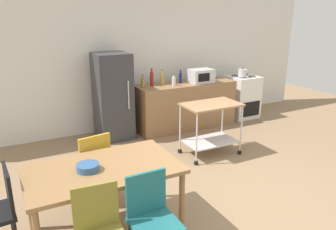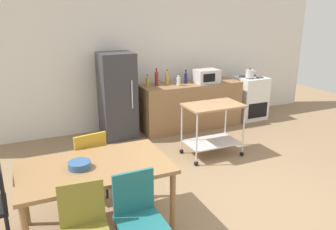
% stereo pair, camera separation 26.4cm
% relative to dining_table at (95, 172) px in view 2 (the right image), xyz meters
% --- Properties ---
extents(ground_plane, '(12.00, 12.00, 0.00)m').
position_rel_dining_table_xyz_m(ground_plane, '(1.52, -0.11, -0.67)').
color(ground_plane, '#8C7051').
extents(back_wall, '(8.40, 0.12, 2.90)m').
position_rel_dining_table_xyz_m(back_wall, '(1.52, 3.09, 0.78)').
color(back_wall, silver).
rests_on(back_wall, ground_plane).
extents(kitchen_counter, '(2.00, 0.64, 0.90)m').
position_rel_dining_table_xyz_m(kitchen_counter, '(2.42, 2.49, -0.22)').
color(kitchen_counter, olive).
rests_on(kitchen_counter, ground_plane).
extents(dining_table, '(1.50, 0.90, 0.75)m').
position_rel_dining_table_xyz_m(dining_table, '(0.00, 0.00, 0.00)').
color(dining_table, olive).
rests_on(dining_table, ground_plane).
extents(chair_teal, '(0.41, 0.41, 0.89)m').
position_rel_dining_table_xyz_m(chair_teal, '(0.23, -0.66, -0.15)').
color(chair_teal, '#1E666B').
rests_on(chair_teal, ground_plane).
extents(chair_olive, '(0.43, 0.43, 0.89)m').
position_rel_dining_table_xyz_m(chair_olive, '(-0.24, -0.66, -0.15)').
color(chair_olive, olive).
rests_on(chair_olive, ground_plane).
extents(chair_mustard, '(0.46, 0.46, 0.89)m').
position_rel_dining_table_xyz_m(chair_mustard, '(0.05, 0.64, -0.15)').
color(chair_mustard, gold).
rests_on(chair_mustard, ground_plane).
extents(stove_oven, '(0.60, 0.61, 0.92)m').
position_rel_dining_table_xyz_m(stove_oven, '(3.87, 2.51, -0.22)').
color(stove_oven, white).
rests_on(stove_oven, ground_plane).
extents(refrigerator, '(0.60, 0.63, 1.55)m').
position_rel_dining_table_xyz_m(refrigerator, '(0.97, 2.59, 0.10)').
color(refrigerator, '#333338').
rests_on(refrigerator, ground_plane).
extents(kitchen_cart, '(0.91, 0.57, 0.85)m').
position_rel_dining_table_xyz_m(kitchen_cart, '(2.11, 1.16, -0.10)').
color(kitchen_cart, '#A37A51').
rests_on(kitchen_cart, ground_plane).
extents(bottle_sparkling_water, '(0.06, 0.06, 0.22)m').
position_rel_dining_table_xyz_m(bottle_sparkling_water, '(1.55, 2.57, 0.32)').
color(bottle_sparkling_water, gold).
rests_on(bottle_sparkling_water, kitchen_counter).
extents(bottle_soda, '(0.07, 0.07, 0.32)m').
position_rel_dining_table_xyz_m(bottle_soda, '(1.73, 2.56, 0.37)').
color(bottle_soda, maroon).
rests_on(bottle_soda, kitchen_counter).
extents(bottle_soy_sauce, '(0.06, 0.06, 0.28)m').
position_rel_dining_table_xyz_m(bottle_soy_sauce, '(1.95, 2.56, 0.35)').
color(bottle_soy_sauce, gold).
rests_on(bottle_soy_sauce, kitchen_counter).
extents(bottle_wine, '(0.07, 0.07, 0.22)m').
position_rel_dining_table_xyz_m(bottle_wine, '(2.11, 2.40, 0.32)').
color(bottle_wine, silver).
rests_on(bottle_wine, kitchen_counter).
extents(bottle_hot_sauce, '(0.06, 0.06, 0.26)m').
position_rel_dining_table_xyz_m(bottle_hot_sauce, '(2.32, 2.52, 0.34)').
color(bottle_hot_sauce, navy).
rests_on(bottle_hot_sauce, kitchen_counter).
extents(microwave, '(0.46, 0.35, 0.26)m').
position_rel_dining_table_xyz_m(microwave, '(2.72, 2.41, 0.36)').
color(microwave, silver).
rests_on(microwave, kitchen_counter).
extents(fruit_bowl, '(0.22, 0.22, 0.07)m').
position_rel_dining_table_xyz_m(fruit_bowl, '(-0.15, -0.00, 0.11)').
color(fruit_bowl, '#33598C').
rests_on(fruit_bowl, dining_table).
extents(kettle, '(0.24, 0.17, 0.19)m').
position_rel_dining_table_xyz_m(kettle, '(3.75, 2.41, 0.33)').
color(kettle, silver).
rests_on(kettle, stove_oven).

